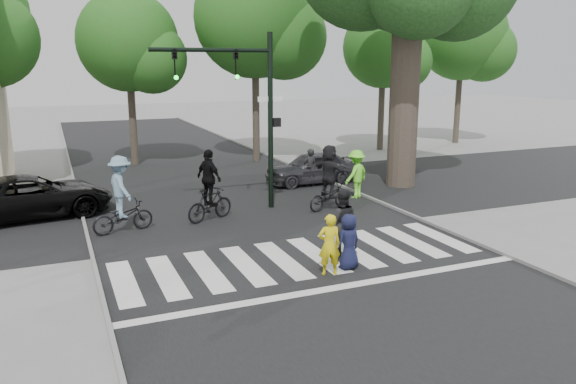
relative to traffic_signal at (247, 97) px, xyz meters
name	(u,v)px	position (x,y,z in m)	size (l,w,h in m)	color
ground	(317,270)	(-0.35, -6.20, -3.90)	(120.00, 120.00, 0.00)	gray
road_stem	(250,219)	(-0.35, -1.20, -3.90)	(10.00, 70.00, 0.01)	black
road_cross	(224,199)	(-0.35, 1.80, -3.89)	(70.00, 10.00, 0.01)	black
curb_left	(87,236)	(-5.40, -1.20, -3.85)	(0.10, 70.00, 0.10)	gray
curb_right	(382,203)	(4.70, -1.20, -3.85)	(0.10, 70.00, 0.10)	gray
crosswalk	(305,261)	(-0.35, -5.54, -3.89)	(10.00, 3.85, 0.01)	silver
traffic_signal	(247,97)	(0.00, 0.00, 0.00)	(4.45, 0.29, 6.00)	black
bg_tree_2	(134,46)	(-2.11, 10.42, 1.88)	(5.04, 4.80, 8.40)	brown
bg_tree_3	(262,22)	(3.95, 9.07, 3.04)	(6.30, 6.00, 10.20)	brown
bg_tree_4	(389,51)	(11.88, 9.93, 1.73)	(4.83, 4.60, 8.15)	brown
bg_tree_5	(468,40)	(17.92, 10.50, 2.46)	(5.67, 5.40, 9.30)	brown
pedestrian_woman	(329,245)	(-0.21, -6.59, -3.14)	(0.55, 0.36, 1.52)	yellow
pedestrian_child	(349,242)	(0.41, -6.42, -3.20)	(0.69, 0.45, 1.41)	#161A3D
pedestrian_adult	(342,222)	(0.75, -5.41, -3.00)	(0.87, 0.68, 1.80)	black
cyclist_left	(122,200)	(-4.35, -1.06, -2.89)	(1.94, 1.33, 2.34)	black
cyclist_mid	(210,192)	(-1.59, -0.82, -2.94)	(1.83, 1.19, 2.33)	black
cyclist_right	(329,181)	(2.60, -1.06, -2.88)	(1.90, 1.76, 2.28)	black
car_suv	(32,197)	(-6.90, 1.84, -3.19)	(2.35, 5.09, 1.41)	black
car_grey	(312,168)	(3.92, 3.09, -3.22)	(1.60, 3.99, 1.36)	#39383E
bystander_hivis	(356,174)	(4.33, 0.10, -2.98)	(1.18, 0.68, 1.83)	#7AFF35
bystander_dark	(310,168)	(3.54, 2.53, -3.11)	(0.58, 0.38, 1.58)	black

